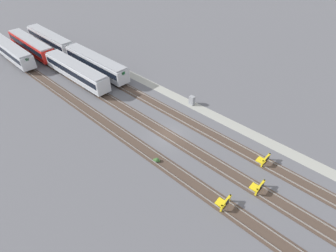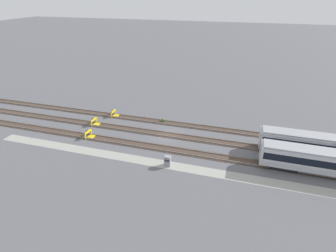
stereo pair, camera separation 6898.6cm
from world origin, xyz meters
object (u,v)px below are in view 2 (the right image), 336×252
at_px(bumper_stop_nearest_track, 89,134).
at_px(bumper_stop_middle_track, 114,114).
at_px(subway_car_front_row_right_inner, 321,145).
at_px(subway_car_front_row_rightmost, 328,162).
at_px(bumper_stop_near_inner_track, 95,122).
at_px(weed_clump, 163,120).
at_px(electrical_cabinet, 168,161).

height_order(bumper_stop_nearest_track, bumper_stop_middle_track, same).
bearing_deg(subway_car_front_row_right_inner, subway_car_front_row_rightmost, -90.00).
xyz_separation_m(bumper_stop_near_inner_track, bumper_stop_middle_track, (1.81, 4.62, 0.00)).
height_order(bumper_stop_near_inner_track, weed_clump, bumper_stop_near_inner_track).
xyz_separation_m(subway_car_front_row_right_inner, bumper_stop_nearest_track, (-37.53, -4.57, -1.53)).
bearing_deg(bumper_stop_near_inner_track, bumper_stop_middle_track, 68.59).
bearing_deg(bumper_stop_near_inner_track, subway_car_front_row_right_inner, -0.07).
relative_size(bumper_stop_near_inner_track, bumper_stop_middle_track, 1.00).
distance_m(subway_car_front_row_rightmost, electrical_cabinet, 22.31).
relative_size(subway_car_front_row_right_inner, bumper_stop_middle_track, 8.97).
xyz_separation_m(bumper_stop_middle_track, weed_clump, (10.38, 0.35, -0.27)).
xyz_separation_m(bumper_stop_nearest_track, bumper_stop_middle_track, (0.23, 9.25, 0.00)).
bearing_deg(bumper_stop_nearest_track, subway_car_front_row_right_inner, 6.95).
height_order(bumper_stop_nearest_track, weed_clump, bumper_stop_nearest_track).
distance_m(bumper_stop_middle_track, electrical_cabinet, 20.51).
bearing_deg(bumper_stop_nearest_track, bumper_stop_middle_track, 88.58).
height_order(subway_car_front_row_right_inner, subway_car_front_row_rightmost, same).
xyz_separation_m(electrical_cabinet, weed_clump, (-5.06, 13.85, -0.56)).
distance_m(subway_car_front_row_rightmost, weed_clump, 28.65).
bearing_deg(bumper_stop_nearest_track, subway_car_front_row_rightmost, -0.04).
bearing_deg(weed_clump, subway_car_front_row_right_inner, -10.57).
height_order(electrical_cabinet, weed_clump, electrical_cabinet).
distance_m(bumper_stop_nearest_track, bumper_stop_middle_track, 9.25).
bearing_deg(bumper_stop_nearest_track, bumper_stop_near_inner_track, 108.90).
distance_m(subway_car_front_row_rightmost, bumper_stop_middle_track, 38.47).
bearing_deg(subway_car_front_row_right_inner, weed_clump, 169.43).
bearing_deg(subway_car_front_row_right_inner, bumper_stop_nearest_track, -173.05).
height_order(bumper_stop_nearest_track, electrical_cabinet, electrical_cabinet).
distance_m(subway_car_front_row_right_inner, electrical_cabinet, 23.62).
height_order(subway_car_front_row_rightmost, weed_clump, subway_car_front_row_rightmost).
height_order(bumper_stop_nearest_track, bumper_stop_near_inner_track, same).
bearing_deg(subway_car_front_row_rightmost, weed_clump, 160.33).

